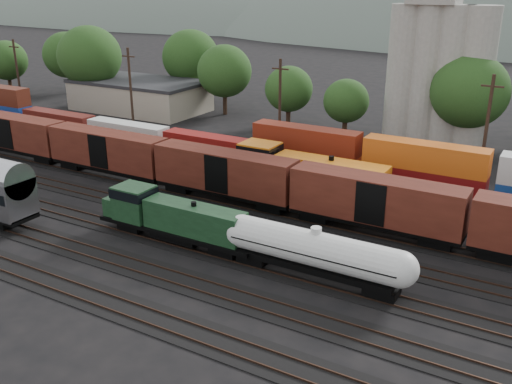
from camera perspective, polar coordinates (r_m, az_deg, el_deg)
The scene contains 11 objects.
ground at distance 48.77m, azimuth 2.72°, elevation -4.80°, with size 600.00×600.00×0.00m, color black.
tracks at distance 48.75m, azimuth 2.72°, elevation -4.75°, with size 180.00×33.20×0.20m.
green_locomotive at distance 48.12m, azimuth -8.71°, elevation -2.40°, with size 15.04×2.65×3.98m.
tank_car_a at distance 41.67m, azimuth 5.95°, elevation -5.89°, with size 15.05×2.69×3.94m.
orange_locomotive at distance 57.45m, azimuth 4.50°, elevation 2.02°, with size 18.93×3.16×4.73m.
boxcar_string at distance 52.31m, azimuth 3.90°, elevation 0.66°, with size 153.60×2.90×4.20m.
container_wall at distance 59.45m, azimuth 13.14°, elevation 1.92°, with size 183.32×2.60×5.80m.
grain_silo at distance 77.74m, azimuth 17.76°, elevation 12.45°, with size 13.40×5.00×29.00m.
industrial_sheds at distance 77.92m, azimuth 19.34°, elevation 5.75°, with size 119.38×17.26×5.10m.
tree_band at distance 82.41m, azimuth 10.04°, elevation 10.71°, with size 163.07×22.22×13.75m.
utility_poles at distance 66.13m, azimuth 11.71°, elevation 7.28°, with size 122.20×0.36×12.00m.
Camera 1 is at (20.05, -39.31, 20.75)m, focal length 40.00 mm.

